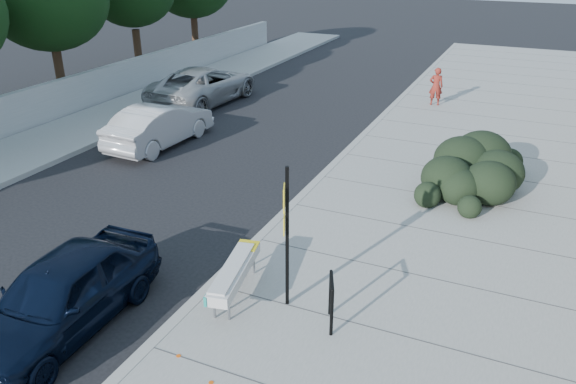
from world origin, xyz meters
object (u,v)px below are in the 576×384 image
object	(u,v)px
sign_post	(286,230)
suv_silver	(203,85)
pedestrian	(436,86)
bench	(235,272)
bike_rack	(331,297)
wagon_silver	(160,125)
sedan_navy	(62,294)

from	to	relation	value
sign_post	suv_silver	world-z (taller)	sign_post
suv_silver	pedestrian	distance (m)	9.51
bench	pedestrian	world-z (taller)	pedestrian
suv_silver	sign_post	bearing A→B (deg)	130.47
bike_rack	pedestrian	xyz separation A→B (m)	(-1.07, 15.06, 0.19)
bike_rack	pedestrian	world-z (taller)	pedestrian
wagon_silver	pedestrian	distance (m)	11.11
pedestrian	wagon_silver	bearing A→B (deg)	32.82
bench	bike_rack	distance (m)	1.98
bench	pedestrian	distance (m)	14.97
bike_rack	suv_silver	size ratio (longest dim) A/B	0.17
sign_post	wagon_silver	size ratio (longest dim) A/B	0.65
bench	suv_silver	world-z (taller)	suv_silver
wagon_silver	pedestrian	world-z (taller)	pedestrian
bench	sign_post	world-z (taller)	sign_post
sign_post	sedan_navy	xyz separation A→B (m)	(-3.36, -2.07, -1.00)
sedan_navy	wagon_silver	distance (m)	9.68
sedan_navy	wagon_silver	bearing A→B (deg)	113.91
bench	wagon_silver	world-z (taller)	wagon_silver
bench	sedan_navy	xyz separation A→B (m)	(-2.35, -1.95, 0.06)
bike_rack	pedestrian	distance (m)	15.10
wagon_silver	suv_silver	distance (m)	5.34
bike_rack	wagon_silver	world-z (taller)	wagon_silver
suv_silver	pedestrian	bearing A→B (deg)	-158.50
sign_post	pedestrian	xyz separation A→B (m)	(-0.11, 14.81, -0.80)
sedan_navy	wagon_silver	xyz separation A→B (m)	(-4.24, 8.69, -0.01)
bike_rack	sign_post	size ratio (longest dim) A/B	0.34
bench	sign_post	distance (m)	1.47
suv_silver	bench	bearing A→B (deg)	126.98
bench	sedan_navy	world-z (taller)	sedan_navy
sign_post	wagon_silver	distance (m)	10.14
bench	suv_silver	bearing A→B (deg)	113.36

